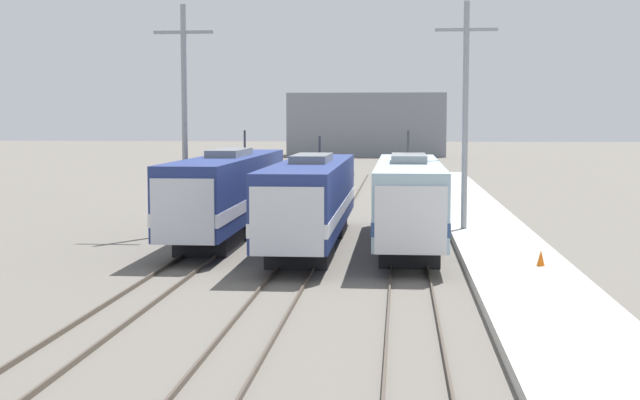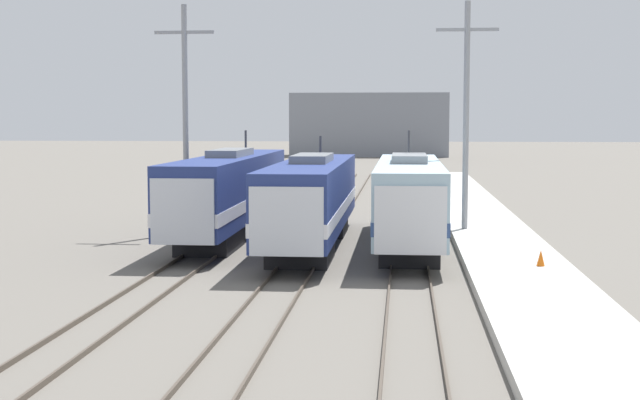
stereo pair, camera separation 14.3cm
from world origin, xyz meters
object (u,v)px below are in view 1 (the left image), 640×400
(locomotive_far_right, at_px, (409,200))
(traffic_cone, at_px, (541,258))
(locomotive_center, at_px, (311,200))
(catenary_tower_right, at_px, (465,113))
(catenary_tower_left, at_px, (185,113))
(locomotive_far_left, at_px, (228,192))

(locomotive_far_right, bearing_deg, traffic_cone, -54.53)
(locomotive_center, height_order, locomotive_far_right, locomotive_far_right)
(locomotive_center, distance_m, catenary_tower_right, 9.56)
(locomotive_center, relative_size, catenary_tower_right, 1.58)
(catenary_tower_left, distance_m, catenary_tower_right, 14.14)
(locomotive_far_left, bearing_deg, locomotive_far_right, -17.39)
(locomotive_center, relative_size, locomotive_far_right, 1.04)
(locomotive_far_right, height_order, traffic_cone, locomotive_far_right)
(locomotive_far_left, height_order, catenary_tower_right, catenary_tower_right)
(locomotive_far_left, xyz_separation_m, locomotive_far_right, (8.80, -2.76, -0.06))
(locomotive_far_left, height_order, locomotive_far_right, locomotive_far_right)
(locomotive_far_left, distance_m, catenary_tower_left, 4.93)
(locomotive_center, relative_size, traffic_cone, 30.08)
(catenary_tower_right, xyz_separation_m, traffic_cone, (2.05, -11.24, -5.44))
(locomotive_center, xyz_separation_m, traffic_cone, (9.26, -6.35, -1.50))
(traffic_cone, bearing_deg, catenary_tower_left, 145.24)
(locomotive_center, height_order, catenary_tower_left, catenary_tower_left)
(traffic_cone, bearing_deg, catenary_tower_right, 100.35)
(catenary_tower_left, relative_size, catenary_tower_right, 1.00)
(locomotive_far_right, height_order, catenary_tower_right, catenary_tower_right)
(catenary_tower_left, xyz_separation_m, catenary_tower_right, (14.14, 0.00, 0.00))
(locomotive_far_right, height_order, catenary_tower_left, catenary_tower_left)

